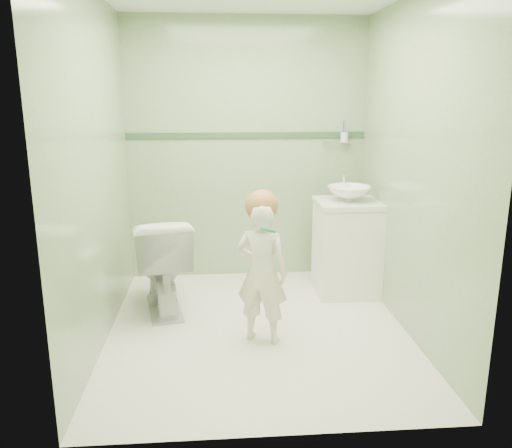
{
  "coord_description": "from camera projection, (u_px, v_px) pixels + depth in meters",
  "views": [
    {
      "loc": [
        -0.29,
        -3.54,
        1.72
      ],
      "look_at": [
        0.0,
        0.15,
        0.78
      ],
      "focal_mm": 36.13,
      "sensor_mm": 36.0,
      "label": 1
    }
  ],
  "objects": [
    {
      "name": "hair_cap",
      "position": [
        262.0,
        206.0,
        3.5
      ],
      "size": [
        0.23,
        0.23,
        0.23
      ],
      "primitive_type": "sphere",
      "color": "#AB693F",
      "rests_on": "toddler"
    },
    {
      "name": "ground",
      "position": [
        258.0,
        329.0,
        3.87
      ],
      "size": [
        2.5,
        2.5,
        0.0
      ],
      "primitive_type": "plane",
      "color": "white",
      "rests_on": "ground"
    },
    {
      "name": "room_shell",
      "position": [
        258.0,
        171.0,
        3.58
      ],
      "size": [
        2.5,
        2.54,
        2.4
      ],
      "color": "#86AD7B",
      "rests_on": "ground"
    },
    {
      "name": "trim_stripe",
      "position": [
        247.0,
        135.0,
        4.74
      ],
      "size": [
        2.2,
        0.02,
        0.05
      ],
      "primitive_type": "cube",
      "color": "#2F5332",
      "rests_on": "room_shell"
    },
    {
      "name": "teal_toothbrush",
      "position": [
        267.0,
        229.0,
        3.36
      ],
      "size": [
        0.11,
        0.14,
        0.08
      ],
      "color": "#097D6B",
      "rests_on": "toddler"
    },
    {
      "name": "toddler",
      "position": [
        262.0,
        273.0,
        3.59
      ],
      "size": [
        0.43,
        0.36,
        1.01
      ],
      "primitive_type": "imported",
      "rotation": [
        0.0,
        0.0,
        2.77
      ],
      "color": "white",
      "rests_on": "ground"
    },
    {
      "name": "cup_holder",
      "position": [
        343.0,
        137.0,
        4.75
      ],
      "size": [
        0.26,
        0.07,
        0.21
      ],
      "color": "silver",
      "rests_on": "room_shell"
    },
    {
      "name": "counter",
      "position": [
        348.0,
        203.0,
        4.41
      ],
      "size": [
        0.54,
        0.52,
        0.04
      ],
      "primitive_type": "cube",
      "color": "white",
      "rests_on": "vanity"
    },
    {
      "name": "toilet",
      "position": [
        162.0,
        263.0,
        4.14
      ],
      "size": [
        0.58,
        0.84,
        0.79
      ],
      "primitive_type": "imported",
      "rotation": [
        0.0,
        0.0,
        3.34
      ],
      "color": "white",
      "rests_on": "ground"
    },
    {
      "name": "faucet",
      "position": [
        344.0,
        181.0,
        4.55
      ],
      "size": [
        0.03,
        0.13,
        0.18
      ],
      "color": "silver",
      "rests_on": "counter"
    },
    {
      "name": "vanity",
      "position": [
        346.0,
        249.0,
        4.51
      ],
      "size": [
        0.52,
        0.5,
        0.8
      ],
      "primitive_type": "cube",
      "color": "white",
      "rests_on": "ground"
    },
    {
      "name": "basin",
      "position": [
        349.0,
        193.0,
        4.39
      ],
      "size": [
        0.37,
        0.37,
        0.13
      ],
      "primitive_type": "imported",
      "color": "white",
      "rests_on": "counter"
    }
  ]
}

